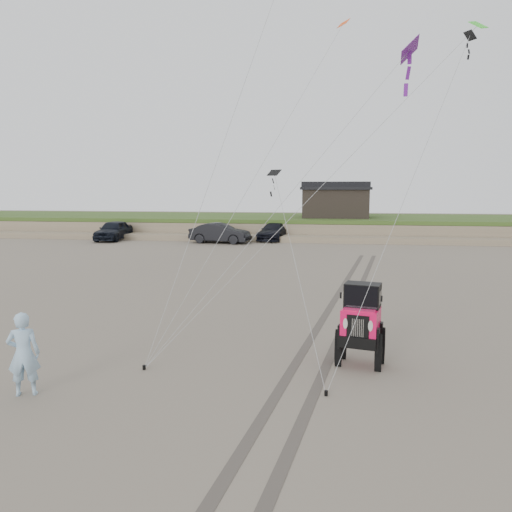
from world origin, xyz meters
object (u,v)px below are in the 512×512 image
object	(u,v)px
cabin	(335,201)
truck_c	(274,232)
truck_b	(220,233)
jeep	(361,333)
man	(24,354)
truck_a	(114,230)

from	to	relation	value
cabin	truck_c	world-z (taller)	cabin
truck_b	jeep	bearing A→B (deg)	-152.91
truck_c	man	size ratio (longest dim) A/B	2.72
cabin	man	xyz separation A→B (m)	(-7.10, -38.36, -2.30)
jeep	truck_b	bearing A→B (deg)	122.55
truck_c	man	xyz separation A→B (m)	(-1.86, -33.00, 0.20)
truck_a	jeep	world-z (taller)	truck_a
man	jeep	bearing A→B (deg)	179.87
jeep	truck_c	bearing A→B (deg)	113.45
truck_c	truck_a	bearing A→B (deg)	-162.48
cabin	jeep	bearing A→B (deg)	-89.47
truck_b	jeep	size ratio (longest dim) A/B	1.09
cabin	jeep	size ratio (longest dim) A/B	1.40
jeep	truck_a	bearing A→B (deg)	137.46
cabin	truck_c	xyz separation A→B (m)	(-5.23, -5.36, -2.50)
truck_a	truck_b	bearing A→B (deg)	-6.53
truck_c	man	distance (m)	33.05
truck_a	man	world-z (taller)	man
truck_b	cabin	bearing A→B (deg)	-41.57
truck_b	truck_a	bearing A→B (deg)	92.86
truck_b	truck_c	distance (m)	4.99
truck_b	jeep	xyz separation A→B (m)	(9.71, -27.27, 0.03)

